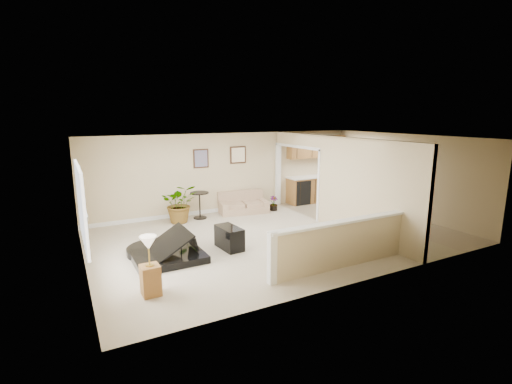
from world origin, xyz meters
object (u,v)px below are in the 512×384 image
accent_table (200,202)px  small_plant (274,204)px  piano (164,233)px  lamp_stand (150,270)px  palm_plant (180,204)px  loveseat (242,202)px  piano_bench (229,238)px

accent_table → small_plant: (2.44, -0.22, -0.31)m
piano → small_plant: bearing=29.5°
accent_table → lamp_stand: lamp_stand is taller
small_plant → lamp_stand: lamp_stand is taller
accent_table → lamp_stand: (-2.38, -4.22, -0.06)m
palm_plant → piano: bearing=-113.6°
accent_table → lamp_stand: size_ratio=0.75×
loveseat → piano: bearing=-129.6°
accent_table → lamp_stand: 4.85m
small_plant → lamp_stand: 6.27m
small_plant → loveseat: bearing=163.1°
piano_bench → palm_plant: bearing=98.1°
piano → accent_table: size_ratio=2.26×
loveseat → accent_table: 1.47m
accent_table → palm_plant: size_ratio=0.67×
piano → palm_plant: (1.10, 2.53, -0.02)m
accent_table → palm_plant: (-0.64, -0.13, 0.04)m
accent_table → palm_plant: bearing=-168.3°
piano_bench → loveseat: (1.72, 2.85, 0.07)m
lamp_stand → piano: bearing=67.7°
piano_bench → loveseat: 3.33m
accent_table → palm_plant: palm_plant is taller
loveseat → lamp_stand: bearing=-122.0°
piano_bench → loveseat: bearing=59.0°
loveseat → accent_table: loveseat is taller
small_plant → piano_bench: bearing=-136.6°
palm_plant → small_plant: size_ratio=2.52×
piano_bench → accent_table: 2.80m
palm_plant → lamp_stand: 4.45m
lamp_stand → small_plant: bearing=39.7°
loveseat → lamp_stand: size_ratio=1.55×
palm_plant → piano_bench: bearing=-81.9°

